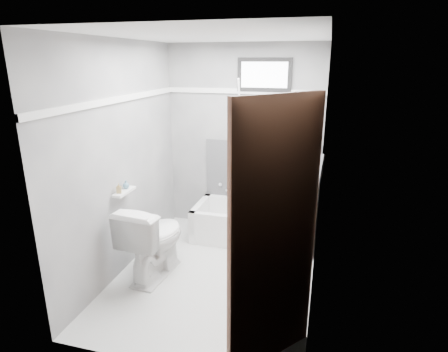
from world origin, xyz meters
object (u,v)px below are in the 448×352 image
(soap_bottle_b, at_px, (126,184))
(toilet, at_px, (154,240))
(door, at_px, (309,266))
(soap_bottle_a, at_px, (119,188))
(bathtub, at_px, (254,224))
(office_chair, at_px, (291,195))

(soap_bottle_b, bearing_deg, toilet, -13.54)
(toilet, xyz_separation_m, door, (1.60, -1.13, 0.59))
(door, distance_m, soap_bottle_b, 2.27)
(door, xyz_separation_m, soap_bottle_b, (-1.92, 1.21, -0.04))
(door, relative_size, soap_bottle_a, 19.15)
(bathtub, xyz_separation_m, office_chair, (0.44, 0.05, 0.41))
(office_chair, distance_m, soap_bottle_a, 2.03)
(toilet, distance_m, soap_bottle_a, 0.65)
(bathtub, distance_m, soap_bottle_b, 1.71)
(bathtub, distance_m, toilet, 1.39)
(office_chair, relative_size, door, 0.50)
(door, height_order, soap_bottle_a, door)
(door, relative_size, soap_bottle_b, 22.80)
(office_chair, bearing_deg, soap_bottle_a, -124.55)
(toilet, bearing_deg, door, 150.33)
(soap_bottle_a, relative_size, soap_bottle_b, 1.19)
(bathtub, xyz_separation_m, toilet, (-0.85, -1.08, 0.20))
(door, bearing_deg, soap_bottle_b, 147.84)
(soap_bottle_a, bearing_deg, soap_bottle_b, 90.00)
(soap_bottle_a, bearing_deg, toilet, 11.13)
(toilet, bearing_deg, office_chair, -133.19)
(toilet, relative_size, door, 0.41)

